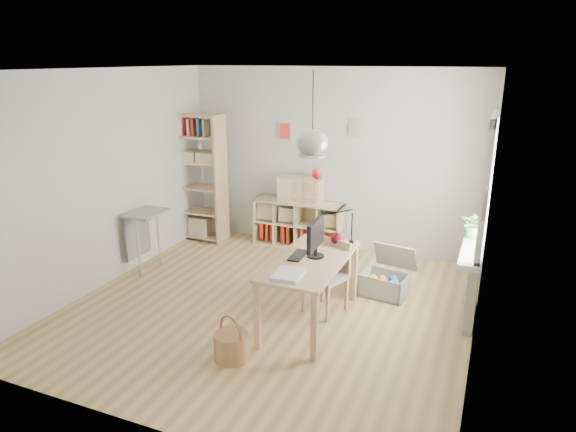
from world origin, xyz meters
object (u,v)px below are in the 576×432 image
at_px(desk, 311,267).
at_px(tall_bookshelf, 199,172).
at_px(storage_chest, 387,280).
at_px(monitor, 316,236).
at_px(chair, 329,272).
at_px(cube_shelf, 298,227).
at_px(drawer_chest, 301,190).

distance_m(desk, tall_bookshelf, 3.27).
relative_size(storage_chest, monitor, 1.46).
xyz_separation_m(chair, monitor, (-0.07, -0.27, 0.51)).
bearing_deg(cube_shelf, monitor, -64.03).
bearing_deg(desk, monitor, 73.43).
height_order(desk, cube_shelf, desk).
bearing_deg(cube_shelf, tall_bookshelf, -169.81).
xyz_separation_m(monitor, drawer_chest, (-0.99, 2.11, -0.07)).
height_order(cube_shelf, tall_bookshelf, tall_bookshelf).
height_order(storage_chest, monitor, monitor).
xyz_separation_m(cube_shelf, monitor, (1.05, -2.15, 0.68)).
height_order(cube_shelf, drawer_chest, drawer_chest).
relative_size(chair, monitor, 1.75).
bearing_deg(storage_chest, monitor, -113.33).
bearing_deg(chair, desk, -85.16).
height_order(cube_shelf, monitor, monitor).
bearing_deg(cube_shelf, chair, -59.33).
distance_m(desk, monitor, 0.34).
height_order(desk, chair, chair).
xyz_separation_m(desk, cube_shelf, (-1.02, 2.23, -0.36)).
bearing_deg(desk, chair, 74.77).
bearing_deg(desk, drawer_chest, 113.79).
relative_size(tall_bookshelf, storage_chest, 2.87).
xyz_separation_m(desk, storage_chest, (0.63, 1.03, -0.47)).
bearing_deg(monitor, storage_chest, 55.70).
bearing_deg(cube_shelf, drawer_chest, -35.98).
distance_m(storage_chest, monitor, 1.38).
relative_size(desk, tall_bookshelf, 0.75).
bearing_deg(chair, cube_shelf, 140.74).
xyz_separation_m(tall_bookshelf, monitor, (2.61, -1.87, -0.11)).
height_order(storage_chest, drawer_chest, drawer_chest).
xyz_separation_m(storage_chest, drawer_chest, (-1.60, 1.16, 0.72)).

